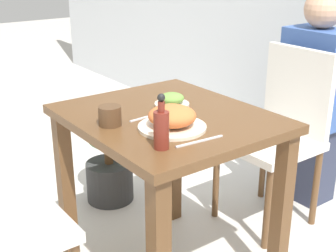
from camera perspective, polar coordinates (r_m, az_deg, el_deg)
name	(u,v)px	position (r m, az deg, el deg)	size (l,w,h in m)	color
dining_table	(168,148)	(1.88, 0.00, -2.65)	(0.81, 0.70, 0.75)	brown
chair_far	(280,127)	(2.43, 13.52, -0.11)	(0.42, 0.42, 0.90)	silver
food_plate	(172,119)	(1.67, 0.51, 0.90)	(0.25, 0.25, 0.09)	beige
side_plate	(172,100)	(1.92, 0.47, 3.14)	(0.14, 0.14, 0.06)	beige
drink_cup	(110,116)	(1.72, -7.09, 1.25)	(0.08, 0.08, 0.07)	#4C331E
sauce_bottle	(161,128)	(1.49, -0.82, -0.21)	(0.05, 0.05, 0.19)	maroon
fork_utensil	(148,117)	(1.80, -2.43, 1.16)	(0.02, 0.17, 0.00)	silver
spoon_utensil	(200,141)	(1.57, 3.88, -1.87)	(0.02, 0.19, 0.00)	silver
potted_plant_left	(108,149)	(2.63, -7.29, -2.78)	(0.28, 0.28, 0.60)	#333333
person_figure	(313,101)	(2.67, 17.29, 2.98)	(0.34, 0.22, 1.17)	#2D3347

